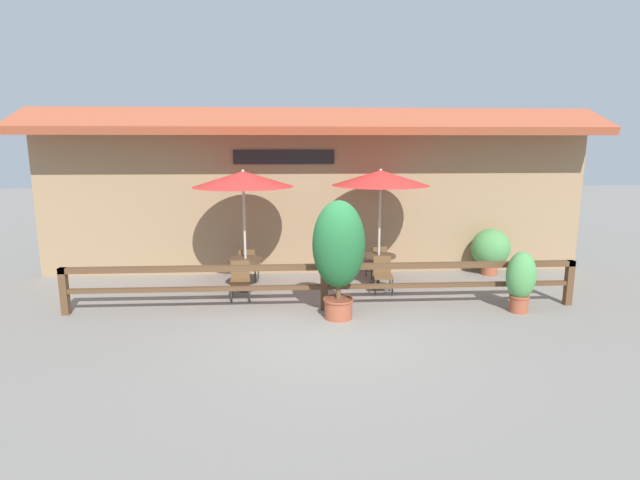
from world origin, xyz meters
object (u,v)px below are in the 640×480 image
potted_plant_small_flowering (339,250)px  potted_plant_entrance_palm (491,249)px  patio_umbrella_near (243,179)px  dining_table_near (246,265)px  potted_plant_broad_leaf (521,280)px  chair_near_wallside (248,263)px  chair_near_streetside (240,279)px  patio_umbrella_middle (381,178)px  chair_middle_wallside (377,260)px  dining_table_middle (379,261)px  chair_middle_streetside (383,273)px

potted_plant_small_flowering → potted_plant_entrance_palm: 5.23m
patio_umbrella_near → dining_table_near: patio_umbrella_near is taller
potted_plant_small_flowering → potted_plant_broad_leaf: potted_plant_small_flowering is taller
chair_near_wallside → potted_plant_small_flowering: size_ratio=0.36×
chair_near_streetside → potted_plant_broad_leaf: bearing=-16.3°
dining_table_near → potted_plant_small_flowering: (1.95, -2.02, 0.77)m
patio_umbrella_middle → potted_plant_small_flowering: bearing=-118.0°
dining_table_near → chair_middle_wallside: 3.30m
patio_umbrella_middle → chair_middle_wallside: bearing=82.8°
potted_plant_entrance_palm → chair_near_streetside: bearing=-164.7°
patio_umbrella_middle → dining_table_middle: size_ratio=3.44×
dining_table_near → chair_near_wallside: bearing=89.8°
dining_table_near → chair_near_wallside: 0.70m
patio_umbrella_near → patio_umbrella_middle: 3.12m
patio_umbrella_middle → potted_plant_broad_leaf: patio_umbrella_middle is taller
potted_plant_entrance_palm → potted_plant_small_flowering: bearing=-144.3°
chair_near_streetside → potted_plant_entrance_palm: bearing=10.8°
dining_table_middle → potted_plant_entrance_palm: size_ratio=0.68×
patio_umbrella_near → potted_plant_small_flowering: 3.05m
chair_near_wallside → patio_umbrella_middle: 3.79m
chair_near_streetside → potted_plant_entrance_palm: size_ratio=0.70×
chair_middle_streetside → potted_plant_broad_leaf: size_ratio=0.67×
patio_umbrella_near → dining_table_middle: bearing=3.5°
patio_umbrella_near → potted_plant_entrance_palm: 6.52m
chair_middle_wallside → potted_plant_broad_leaf: potted_plant_broad_leaf is taller
patio_umbrella_near → potted_plant_entrance_palm: bearing=9.3°
chair_near_wallside → dining_table_middle: bearing=178.1°
chair_near_streetside → potted_plant_broad_leaf: (5.67, -1.18, 0.21)m
patio_umbrella_middle → chair_middle_streetside: size_ratio=3.33×
chair_middle_wallside → potted_plant_small_flowering: (-1.25, -2.83, 0.90)m
dining_table_middle → potted_plant_entrance_palm: bearing=15.1°
dining_table_near → patio_umbrella_middle: bearing=3.5°
patio_umbrella_near → chair_near_streetside: 2.21m
chair_near_wallside → potted_plant_broad_leaf: (5.61, -2.57, 0.21)m
patio_umbrella_near → chair_middle_streetside: 3.77m
patio_umbrella_near → potted_plant_small_flowering: patio_umbrella_near is taller
patio_umbrella_middle → chair_middle_streetside: (-0.02, -0.62, -2.10)m
chair_near_wallside → patio_umbrella_middle: size_ratio=0.30×
patio_umbrella_middle → potted_plant_entrance_palm: (3.04, 0.82, -1.88)m
dining_table_middle → potted_plant_broad_leaf: bearing=-39.6°
patio_umbrella_middle → dining_table_middle: 1.97m
chair_middle_wallside → chair_middle_streetside: bearing=74.4°
potted_plant_entrance_palm → dining_table_near: bearing=-170.7°
chair_middle_wallside → potted_plant_entrance_palm: bearing=172.6°
potted_plant_broad_leaf → dining_table_near: bearing=161.5°
chair_middle_wallside → potted_plant_entrance_palm: potted_plant_entrance_palm is taller
patio_umbrella_near → chair_middle_streetside: size_ratio=3.33×
patio_umbrella_middle → dining_table_middle: bearing=-104.0°
chair_middle_wallside → patio_umbrella_middle: bearing=71.6°
chair_middle_streetside → chair_middle_wallside: size_ratio=1.00×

